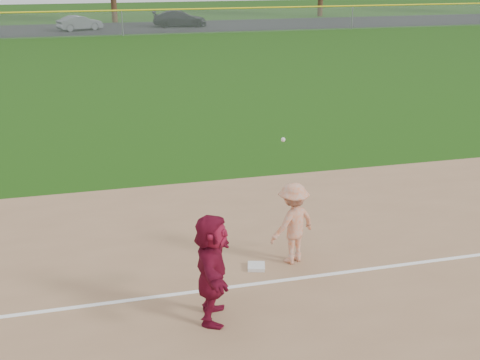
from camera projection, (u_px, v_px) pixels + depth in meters
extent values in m
plane|color=#1B450D|center=(258.00, 264.00, 12.30)|extent=(160.00, 160.00, 0.00)
cube|color=white|center=(269.00, 282.00, 11.56)|extent=(60.00, 0.10, 0.01)
cube|color=black|center=(119.00, 28.00, 54.13)|extent=(120.00, 10.00, 0.01)
cube|color=silver|center=(256.00, 267.00, 12.08)|extent=(0.42, 0.42, 0.08)
imported|color=maroon|center=(212.00, 268.00, 10.08)|extent=(0.98, 1.89, 1.95)
imported|color=slate|center=(80.00, 23.00, 52.18)|extent=(4.03, 2.68, 1.26)
imported|color=black|center=(180.00, 18.00, 55.09)|extent=(5.13, 2.57, 1.43)
imported|color=#AFB0B2|center=(293.00, 223.00, 12.10)|extent=(1.26, 1.03, 1.69)
sphere|color=silver|center=(283.00, 140.00, 11.61)|extent=(0.09, 0.09, 0.09)
plane|color=#999EA0|center=(122.00, 23.00, 48.33)|extent=(110.00, 0.00, 110.00)
cylinder|color=yellow|center=(121.00, 10.00, 47.98)|extent=(110.00, 0.12, 0.12)
cylinder|color=gray|center=(122.00, 23.00, 48.33)|extent=(0.08, 0.08, 2.00)
cylinder|color=gray|center=(352.00, 18.00, 52.95)|extent=(0.08, 0.08, 2.00)
cylinder|color=#3B2515|center=(114.00, 1.00, 58.42)|extent=(0.56, 0.56, 4.10)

